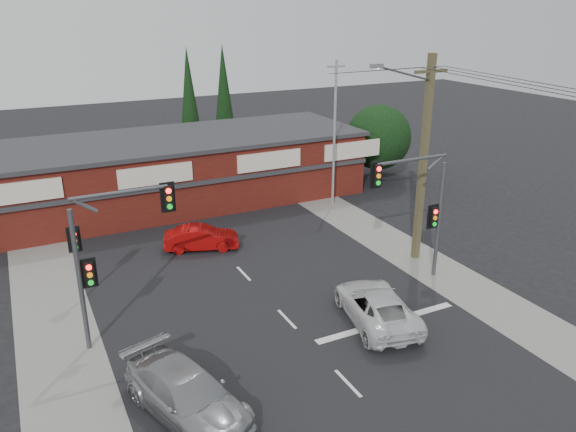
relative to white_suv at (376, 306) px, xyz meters
name	(u,v)px	position (x,y,z in m)	size (l,w,h in m)	color
ground	(293,325)	(-3.16, 1.19, -0.69)	(120.00, 120.00, 0.00)	black
road_strip	(245,275)	(-3.16, 6.19, -0.69)	(14.00, 70.00, 0.01)	black
verge_left	(53,316)	(-11.66, 6.19, -0.68)	(3.00, 70.00, 0.02)	gray
verge_right	(391,243)	(5.34, 6.19, -0.68)	(3.00, 70.00, 0.02)	gray
stop_line	(387,322)	(0.34, -0.31, -0.68)	(6.50, 0.35, 0.01)	silver
white_suv	(376,306)	(0.00, 0.00, 0.00)	(2.30, 5.00, 1.39)	silver
silver_suv	(187,395)	(-8.43, -2.00, 0.06)	(2.11, 5.18, 1.50)	gray
red_sedan	(201,238)	(-4.00, 10.03, -0.07)	(1.33, 3.82, 1.26)	#9A0909
lane_dashes	(226,255)	(-3.16, 8.64, -0.68)	(0.12, 52.51, 0.01)	silver
shop_building	(157,172)	(-4.15, 18.17, 1.44)	(27.30, 8.40, 4.22)	#46120E
tree_cluster	(377,140)	(11.53, 16.63, 2.20)	(5.90, 5.10, 5.50)	#2D2116
conifer_near	(189,98)	(0.34, 25.19, 4.78)	(1.80, 1.80, 9.25)	#2D2116
conifer_far	(224,92)	(3.84, 27.19, 4.78)	(1.80, 1.80, 9.25)	#2D2116
traffic_mast_left	(107,246)	(-9.59, 3.19, 3.24)	(3.77, 0.27, 5.97)	#47494C
traffic_mast_right	(421,200)	(3.70, 2.19, 3.25)	(3.96, 0.27, 5.97)	#47494C
pedestal_signal	(76,248)	(-10.36, 7.19, 1.71)	(0.55, 0.27, 3.38)	#47494C
utility_pole	(422,154)	(5.20, 4.17, 4.70)	(4.38, 0.59, 10.00)	brown
steel_pole	(334,131)	(5.84, 13.19, 4.01)	(1.20, 0.16, 9.00)	gray
power_lines	(528,90)	(5.31, -1.28, 8.35)	(2.01, 29.00, 1.22)	black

